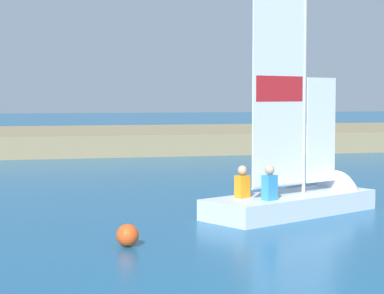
# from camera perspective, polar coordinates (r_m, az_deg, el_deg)

# --- Properties ---
(shore_bank) EXTENTS (80.00, 10.47, 0.92)m
(shore_bank) POSITION_cam_1_polar(r_m,az_deg,el_deg) (35.66, -8.06, 0.57)
(shore_bank) COLOR #897A56
(shore_bank) RESTS_ON ground
(sailboat) EXTENTS (4.77, 3.32, 5.82)m
(sailboat) POSITION_cam_1_polar(r_m,az_deg,el_deg) (16.75, 9.28, -3.50)
(sailboat) COLOR silver
(sailboat) RESTS_ON ground
(channel_buoy) EXTENTS (0.39, 0.39, 0.39)m
(channel_buoy) POSITION_cam_1_polar(r_m,az_deg,el_deg) (12.77, -4.99, -6.79)
(channel_buoy) COLOR #E54C19
(channel_buoy) RESTS_ON ground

